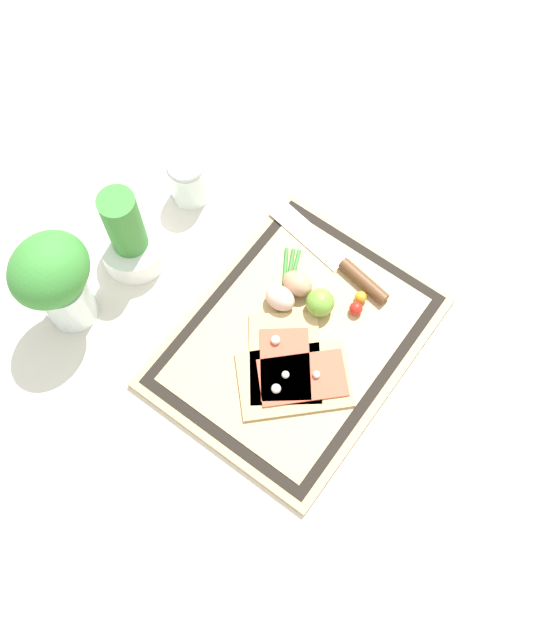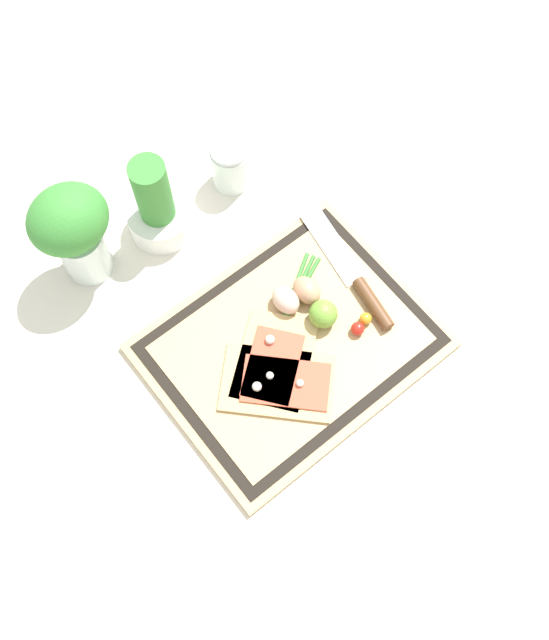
{
  "view_description": "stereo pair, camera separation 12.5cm",
  "coord_description": "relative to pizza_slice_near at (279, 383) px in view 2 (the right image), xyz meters",
  "views": [
    {
      "loc": [
        -0.38,
        -0.24,
        1.19
      ],
      "look_at": [
        0.0,
        0.04,
        0.03
      ],
      "focal_mm": 42.0,
      "sensor_mm": 36.0,
      "label": 1
    },
    {
      "loc": [
        -0.3,
        -0.33,
        1.19
      ],
      "look_at": [
        0.0,
        0.04,
        0.03
      ],
      "focal_mm": 42.0,
      "sensor_mm": 36.0,
      "label": 2
    }
  ],
  "objects": [
    {
      "name": "ground_plane",
      "position": [
        0.06,
        0.04,
        -0.02
      ],
      "size": [
        6.0,
        6.0,
        0.0
      ],
      "primitive_type": "plane",
      "color": "silver"
    },
    {
      "name": "cutting_board",
      "position": [
        0.06,
        0.04,
        -0.01
      ],
      "size": [
        0.46,
        0.36,
        0.02
      ],
      "color": "tan",
      "rests_on": "ground_plane"
    },
    {
      "name": "pizza_slice_near",
      "position": [
        0.0,
        0.0,
        0.0
      ],
      "size": [
        0.21,
        0.21,
        0.02
      ],
      "color": "tan",
      "rests_on": "cutting_board"
    },
    {
      "name": "pizza_slice_far",
      "position": [
        0.02,
        0.03,
        0.0
      ],
      "size": [
        0.2,
        0.19,
        0.02
      ],
      "color": "tan",
      "rests_on": "cutting_board"
    },
    {
      "name": "knife",
      "position": [
        0.22,
        0.05,
        0.0
      ],
      "size": [
        0.07,
        0.27,
        0.02
      ],
      "color": "silver",
      "rests_on": "cutting_board"
    },
    {
      "name": "egg_brown",
      "position": [
        0.14,
        0.09,
        0.02
      ],
      "size": [
        0.04,
        0.05,
        0.04
      ],
      "primitive_type": "ellipsoid",
      "color": "tan",
      "rests_on": "cutting_board"
    },
    {
      "name": "egg_pink",
      "position": [
        0.1,
        0.1,
        0.02
      ],
      "size": [
        0.04,
        0.05,
        0.04
      ],
      "primitive_type": "ellipsoid",
      "color": "beige",
      "rests_on": "cutting_board"
    },
    {
      "name": "lime",
      "position": [
        0.13,
        0.04,
        0.02
      ],
      "size": [
        0.05,
        0.05,
        0.05
      ],
      "primitive_type": "sphere",
      "color": "#70A838",
      "rests_on": "cutting_board"
    },
    {
      "name": "cherry_tomato_red",
      "position": [
        0.16,
        -0.01,
        0.01
      ],
      "size": [
        0.02,
        0.02,
        0.02
      ],
      "primitive_type": "sphere",
      "color": "red",
      "rests_on": "cutting_board"
    },
    {
      "name": "cherry_tomato_yellow",
      "position": [
        0.18,
        -0.0,
        0.01
      ],
      "size": [
        0.02,
        0.02,
        0.02
      ],
      "primitive_type": "sphere",
      "color": "gold",
      "rests_on": "cutting_board"
    },
    {
      "name": "scallion_bunch",
      "position": [
        0.06,
        0.07,
        -0.0
      ],
      "size": [
        0.28,
        0.16,
        0.01
      ],
      "color": "#388433",
      "rests_on": "cutting_board"
    },
    {
      "name": "herb_pot",
      "position": [
        0.02,
        0.37,
        0.04
      ],
      "size": [
        0.11,
        0.11,
        0.19
      ],
      "color": "white",
      "rests_on": "ground_plane"
    },
    {
      "name": "sauce_jar",
      "position": [
        0.18,
        0.37,
        0.02
      ],
      "size": [
        0.07,
        0.07,
        0.1
      ],
      "color": "silver",
      "rests_on": "ground_plane"
    },
    {
      "name": "herb_glass",
      "position": [
        -0.12,
        0.38,
        0.11
      ],
      "size": [
        0.13,
        0.12,
        0.21
      ],
      "color": "silver",
      "rests_on": "ground_plane"
    }
  ]
}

